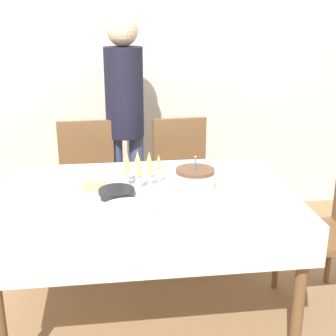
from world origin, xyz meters
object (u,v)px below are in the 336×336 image
Objects in this scene: dining_chair_far_left at (88,183)px; champagne_tray at (142,170)px; plate_stack_main at (127,211)px; dining_chair_far_right at (183,178)px; dining_chair_right_end at (334,222)px; plate_stack_dessert at (117,193)px; person_standing at (125,109)px; birthday_cake at (195,181)px.

dining_chair_far_left reaches higher than champagne_tray.
champagne_tray is 1.15× the size of plate_stack_main.
dining_chair_far_right is 1.00× the size of dining_chair_right_end.
plate_stack_dessert is (0.19, -0.91, 0.27)m from dining_chair_far_left.
plate_stack_dessert is 1.12m from person_standing.
champagne_tray is at bearing 45.98° from plate_stack_dessert.
dining_chair_far_left reaches higher than plate_stack_main.
plate_stack_main is 1.35m from person_standing.
dining_chair_right_end is 3.31× the size of champagne_tray.
dining_chair_far_left is 0.57× the size of person_standing.
person_standing reaches higher than champagne_tray.
dining_chair_far_right is 4.57× the size of birthday_cake.
birthday_cake reaches higher than dining_chair_far_right.
plate_stack_dessert is (-0.50, -0.91, 0.27)m from dining_chair_far_right.
dining_chair_far_left is at bearing 179.98° from dining_chair_far_right.
champagne_tray is 0.96m from person_standing.
birthday_cake is 0.45m from plate_stack_main.
dining_chair_far_right is 1.25m from plate_stack_main.
dining_chair_far_right is 0.95m from birthday_cake.
plate_stack_main is at bearing -92.16° from person_standing.
person_standing is at bearing 87.84° from plate_stack_main.
birthday_cake reaches higher than dining_chair_far_left.
plate_stack_main is 1.32× the size of plate_stack_dessert.
plate_stack_main is at bearing -78.99° from plate_stack_dessert.
person_standing is (-0.41, 0.19, 0.50)m from dining_chair_far_right.
dining_chair_right_end is (1.46, -0.86, 0.00)m from dining_chair_far_left.
plate_stack_dessert is at bearing -118.93° from dining_chair_far_right.
plate_stack_main is at bearing -167.12° from dining_chair_right_end.
dining_chair_right_end is 1.30m from plate_stack_dessert.
plate_stack_main is (-0.10, -0.38, -0.08)m from champagne_tray.
champagne_tray is 0.22m from plate_stack_dessert.
dining_chair_far_right reaches higher than plate_stack_dessert.
person_standing is at bearing 32.85° from dining_chair_far_left.
birthday_cake is at bearing -55.45° from dining_chair_far_left.
champagne_tray is at bearing 174.86° from dining_chair_right_end.
champagne_tray reaches higher than plate_stack_main.
dining_chair_right_end reaches higher than plate_stack_dessert.
dining_chair_far_left is at bearing 101.90° from plate_stack_main.
person_standing is (0.29, 0.19, 0.50)m from dining_chair_far_left.
dining_chair_right_end is 5.01× the size of plate_stack_dessert.
dining_chair_far_right is 0.67m from person_standing.
plate_stack_dessert is (-0.42, -0.01, -0.05)m from birthday_cake.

